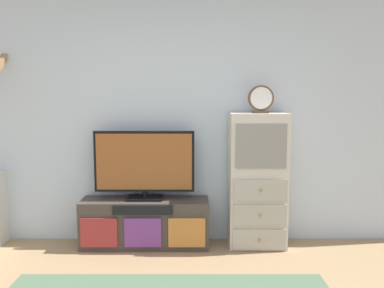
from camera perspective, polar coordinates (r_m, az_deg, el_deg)
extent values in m
cube|color=silver|center=(4.31, -2.63, 4.16)|extent=(6.40, 0.12, 2.70)
cube|color=#423833|center=(4.28, -6.79, -11.00)|extent=(1.31, 0.36, 0.49)
cube|color=maroon|center=(4.18, -13.17, -12.13)|extent=(0.37, 0.02, 0.29)
cube|color=#70387F|center=(4.11, -7.10, -12.35)|extent=(0.37, 0.02, 0.29)
cube|color=#BC7533|center=(4.08, -0.87, -12.43)|extent=(0.37, 0.02, 0.29)
cube|color=black|center=(4.04, -7.15, -9.28)|extent=(0.59, 0.02, 0.09)
cube|color=black|center=(4.22, -6.81, -7.60)|extent=(0.36, 0.22, 0.02)
cylinder|color=black|center=(4.21, -6.82, -7.04)|extent=(0.05, 0.05, 0.06)
cube|color=black|center=(4.14, -6.89, -2.45)|extent=(1.02, 0.05, 0.62)
cube|color=brown|center=(4.12, -6.94, -2.52)|extent=(0.97, 0.01, 0.57)
cube|color=beige|center=(4.20, 9.11, -5.11)|extent=(0.58, 0.34, 1.38)
cube|color=#ADA497|center=(4.18, 9.36, -13.20)|extent=(0.53, 0.02, 0.21)
sphere|color=olive|center=(4.17, 9.40, -13.28)|extent=(0.03, 0.03, 0.03)
cube|color=#ADA497|center=(4.10, 9.43, -9.88)|extent=(0.53, 0.02, 0.21)
sphere|color=olive|center=(4.09, 9.47, -9.95)|extent=(0.03, 0.03, 0.03)
cube|color=#ADA497|center=(4.04, 9.51, -6.44)|extent=(0.53, 0.02, 0.21)
sphere|color=olive|center=(4.02, 9.55, -6.50)|extent=(0.03, 0.03, 0.03)
cube|color=gray|center=(3.96, 9.64, -0.28)|extent=(0.49, 0.02, 0.43)
cube|color=#4C3823|center=(4.09, 9.54, 4.49)|extent=(0.15, 0.08, 0.02)
cylinder|color=brown|center=(4.09, 9.58, 6.44)|extent=(0.25, 0.04, 0.25)
cylinder|color=silver|center=(4.06, 9.64, 6.43)|extent=(0.22, 0.01, 0.22)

